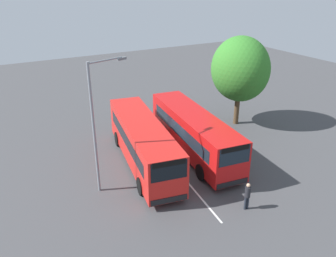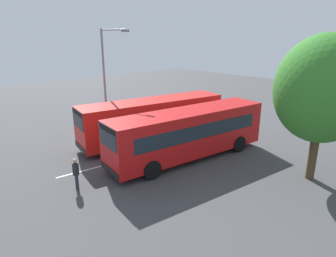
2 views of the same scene
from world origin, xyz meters
name	(u,v)px [view 2 (image 2 of 2)]	position (x,y,z in m)	size (l,w,h in m)	color
ground_plane	(170,148)	(0.00, 0.00, 0.00)	(73.77, 73.77, 0.00)	#424244
bus_far_left	(153,119)	(-0.02, -1.85, 1.74)	(11.05, 4.20, 3.12)	red
bus_center_left	(188,132)	(0.33, 2.04, 1.74)	(11.02, 3.67, 3.12)	red
pedestrian	(76,171)	(7.38, 1.01, 0.99)	(0.37, 0.37, 1.68)	#232833
street_lamp	(107,76)	(1.49, -5.38, 4.59)	(0.85, 2.53, 7.97)	gray
depot_tree	(323,89)	(-2.61, 8.48, 4.92)	(5.21, 4.69, 7.67)	#4C3823
lane_stripe_outer_left	(170,148)	(0.00, 0.00, 0.00)	(15.55, 0.12, 0.01)	silver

